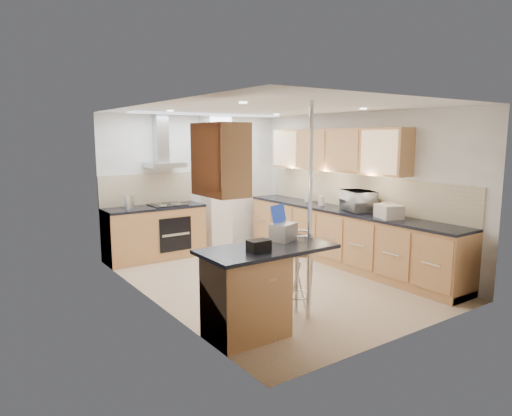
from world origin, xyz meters
TOP-DOWN VIEW (x-y plane):
  - ground at (0.00, 0.00)m, footprint 4.80×4.80m
  - room_shell at (0.32, 0.38)m, footprint 3.64×4.84m
  - right_counter at (1.50, 0.00)m, footprint 0.63×4.40m
  - back_counter at (-0.95, 2.10)m, footprint 1.70×0.63m
  - peninsula at (-1.12, -1.45)m, footprint 1.47×0.72m
  - microwave at (1.56, -0.26)m, footprint 0.59×0.70m
  - laptop at (-0.78, -1.29)m, footprint 0.35×0.30m
  - bag at (-1.30, -1.55)m, footprint 0.22×0.17m
  - bar_stool_near at (-1.25, -1.56)m, footprint 0.45×0.45m
  - bar_stool_end at (-0.53, -1.23)m, footprint 0.46×0.46m
  - jar_a at (1.60, 1.01)m, footprint 0.12×0.12m
  - jar_b at (1.50, 0.53)m, footprint 0.13×0.13m
  - jar_c at (1.55, -0.82)m, footprint 0.17×0.17m
  - jar_d at (1.55, -0.40)m, footprint 0.11×0.11m
  - bread_bin at (1.45, -0.96)m, footprint 0.41×0.46m
  - kettle at (-1.38, 2.08)m, footprint 0.16×0.16m

SIDE VIEW (x-z plane):
  - ground at x=0.00m, z-range 0.00..0.00m
  - bar_stool_near at x=-1.25m, z-range 0.00..0.90m
  - back_counter at x=-0.95m, z-range 0.00..0.92m
  - right_counter at x=1.50m, z-range 0.00..0.92m
  - peninsula at x=-1.12m, z-range 0.01..0.95m
  - bar_stool_end at x=-0.53m, z-range 0.00..1.00m
  - jar_d at x=1.55m, z-range 0.92..1.06m
  - bag at x=-1.30m, z-range 0.94..1.06m
  - jar_b at x=1.50m, z-range 0.92..1.08m
  - jar_a at x=1.60m, z-range 0.92..1.09m
  - bread_bin at x=1.45m, z-range 0.92..1.12m
  - jar_c at x=1.55m, z-range 0.92..1.13m
  - kettle at x=-1.38m, z-range 0.92..1.14m
  - laptop at x=-0.78m, z-range 0.94..1.14m
  - microwave at x=1.56m, z-range 0.92..1.25m
  - room_shell at x=0.32m, z-range 0.29..2.80m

